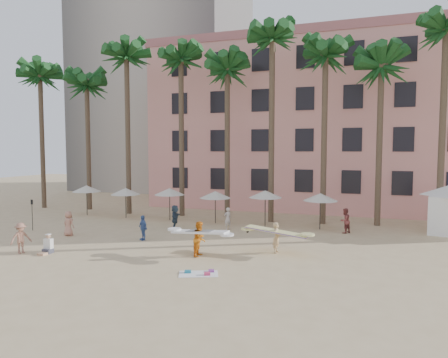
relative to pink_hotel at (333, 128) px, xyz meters
The scene contains 11 objects.
ground 28.09m from the pink_hotel, 105.07° to the right, with size 120.00×120.00×0.00m, color #D1B789.
pink_hotel is the anchor object (origin of this frame).
grey_tower 32.53m from the pink_hotel, 154.36° to the left, with size 22.00×18.00×50.00m, color #A89E8E.
palm_row 13.71m from the pink_hotel, 120.56° to the right, with size 44.40×5.40×16.30m.
umbrella_row 17.73m from the pink_hotel, 126.53° to the right, with size 22.50×2.70×2.73m.
beach_towel 27.35m from the pink_hotel, 99.60° to the right, with size 2.04×1.59×0.14m.
carrier_yellow 22.12m from the pink_hotel, 94.67° to the right, with size 3.57×1.22×1.72m.
carrier_white 24.54m from the pink_hotel, 103.61° to the right, with size 3.32×1.17×1.89m.
beachgoers 22.65m from the pink_hotel, 116.77° to the right, with size 18.47×12.52×1.75m.
paddle 28.87m from the pink_hotel, 133.65° to the right, with size 0.18×0.04×2.23m.
seated_man 29.60m from the pink_hotel, 118.80° to the right, with size 0.47×0.82×1.07m.
Camera 1 is at (9.48, -16.64, 5.77)m, focal length 32.00 mm.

